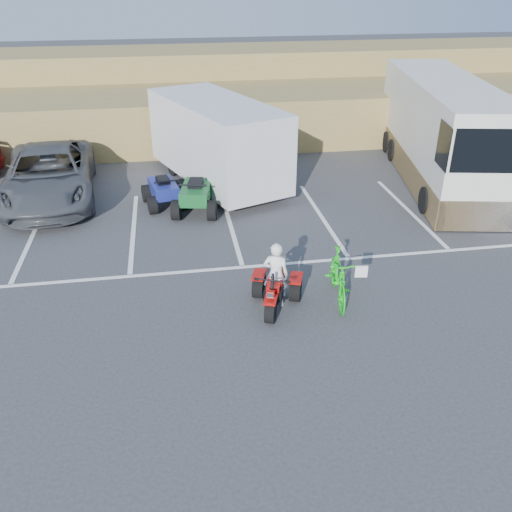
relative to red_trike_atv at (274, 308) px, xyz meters
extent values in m
plane|color=#333335|center=(-0.42, -0.53, 0.00)|extent=(100.00, 100.00, 0.00)
cube|color=white|center=(-5.82, 4.47, 0.00)|extent=(0.12, 5.00, 0.01)
cube|color=white|center=(-3.12, 4.47, 0.00)|extent=(0.12, 5.00, 0.01)
cube|color=white|center=(-0.42, 4.47, 0.00)|extent=(0.12, 5.00, 0.01)
cube|color=white|center=(2.28, 4.47, 0.00)|extent=(0.12, 5.00, 0.01)
cube|color=white|center=(4.98, 4.47, 0.00)|extent=(0.12, 5.00, 0.01)
cube|color=white|center=(7.68, 4.47, 0.00)|extent=(0.12, 5.00, 0.01)
cube|color=white|center=(-0.42, 1.87, 0.00)|extent=(28.00, 0.12, 0.01)
cube|color=olive|center=(-0.42, 13.47, 1.00)|extent=(40.00, 6.00, 2.00)
cube|color=olive|center=(-0.42, 16.97, 2.00)|extent=(40.00, 4.00, 2.20)
imported|color=white|center=(0.05, 0.14, 0.74)|extent=(0.63, 0.52, 1.48)
imported|color=#14BF19|center=(1.43, 0.13, 0.56)|extent=(0.79, 1.92, 1.12)
imported|color=#43464B|center=(-5.68, 7.21, 0.79)|extent=(3.11, 5.88, 1.57)
cube|color=silver|center=(-0.41, 7.79, 1.51)|extent=(4.29, 6.28, 2.43)
cylinder|color=black|center=(-0.41, 7.79, 0.34)|extent=(2.24, 1.41, 0.68)
cube|color=silver|center=(7.02, 7.10, 1.65)|extent=(3.86, 9.16, 3.21)
cube|color=brown|center=(7.02, 7.10, 0.49)|extent=(3.90, 9.17, 0.89)
cube|color=black|center=(6.18, 2.71, 2.32)|extent=(2.01, 0.40, 1.16)
camera|label=1|loc=(-1.96, -9.51, 6.49)|focal=38.00mm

